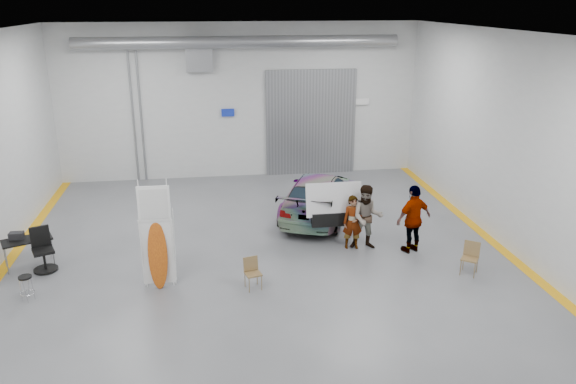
{
  "coord_description": "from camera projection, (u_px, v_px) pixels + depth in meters",
  "views": [
    {
      "loc": [
        -1.32,
        -13.84,
        6.76
      ],
      "look_at": [
        0.9,
        1.33,
        1.5
      ],
      "focal_mm": 35.0,
      "sensor_mm": 36.0,
      "label": 1
    }
  ],
  "objects": [
    {
      "name": "ground",
      "position": [
        262.0,
        261.0,
        15.33
      ],
      "size": [
        16.0,
        16.0,
        0.0
      ],
      "primitive_type": "plane",
      "color": "#57585E",
      "rests_on": "ground"
    },
    {
      "name": "room_shell",
      "position": [
        261.0,
        98.0,
        16.11
      ],
      "size": [
        14.02,
        16.18,
        6.01
      ],
      "color": "#B9BCBE",
      "rests_on": "ground"
    },
    {
      "name": "sedan_car",
      "position": [
        319.0,
        195.0,
        18.41
      ],
      "size": [
        3.65,
        5.19,
        1.39
      ],
      "primitive_type": "imported",
      "rotation": [
        0.0,
        0.0,
        2.75
      ],
      "color": "white",
      "rests_on": "ground"
    },
    {
      "name": "person_a",
      "position": [
        353.0,
        222.0,
        15.91
      ],
      "size": [
        0.61,
        0.43,
        1.57
      ],
      "primitive_type": "imported",
      "rotation": [
        0.0,
        0.0,
        -0.1
      ],
      "color": "#8B674C",
      "rests_on": "ground"
    },
    {
      "name": "person_b",
      "position": [
        367.0,
        217.0,
        15.84
      ],
      "size": [
        1.02,
        0.84,
        1.89
      ],
      "primitive_type": "imported",
      "rotation": [
        0.0,
        0.0,
        -0.15
      ],
      "color": "slate",
      "rests_on": "ground"
    },
    {
      "name": "person_c",
      "position": [
        414.0,
        219.0,
        15.61
      ],
      "size": [
        1.23,
        0.84,
        1.97
      ],
      "primitive_type": "imported",
      "rotation": [
        0.0,
        0.0,
        3.5
      ],
      "color": "#985E32",
      "rests_on": "ground"
    },
    {
      "name": "surfboard_display",
      "position": [
        157.0,
        245.0,
        13.57
      ],
      "size": [
        0.79,
        0.23,
        2.8
      ],
      "rotation": [
        0.0,
        0.0,
        -0.02
      ],
      "color": "white",
      "rests_on": "ground"
    },
    {
      "name": "folding_chair_near",
      "position": [
        253.0,
        279.0,
        13.8
      ],
      "size": [
        0.45,
        0.47,
        0.79
      ],
      "rotation": [
        0.0,
        0.0,
        0.25
      ],
      "color": "brown",
      "rests_on": "ground"
    },
    {
      "name": "folding_chair_far",
      "position": [
        469.0,
        265.0,
        14.53
      ],
      "size": [
        0.56,
        0.61,
        0.85
      ],
      "rotation": [
        0.0,
        0.0,
        -0.63
      ],
      "color": "brown",
      "rests_on": "ground"
    },
    {
      "name": "shop_stool",
      "position": [
        27.0,
        288.0,
        13.22
      ],
      "size": [
        0.32,
        0.32,
        0.63
      ],
      "rotation": [
        0.0,
        0.0,
        0.11
      ],
      "color": "black",
      "rests_on": "ground"
    },
    {
      "name": "work_table",
      "position": [
        24.0,
        239.0,
        14.81
      ],
      "size": [
        1.37,
        1.05,
        1.0
      ],
      "rotation": [
        0.0,
        0.0,
        0.41
      ],
      "color": "gray",
      "rests_on": "ground"
    },
    {
      "name": "office_chair",
      "position": [
        44.0,
        252.0,
        14.68
      ],
      "size": [
        0.66,
        0.7,
        1.16
      ],
      "rotation": [
        0.0,
        0.0,
        0.39
      ],
      "color": "black",
      "rests_on": "ground"
    },
    {
      "name": "trunk_lid",
      "position": [
        334.0,
        196.0,
        16.16
      ],
      "size": [
        1.63,
        0.99,
        0.04
      ],
      "primitive_type": "cube",
      "color": "silver",
      "rests_on": "sedan_car"
    }
  ]
}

